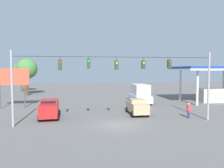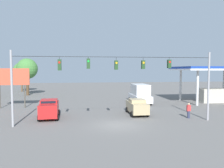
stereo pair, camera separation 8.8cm
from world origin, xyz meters
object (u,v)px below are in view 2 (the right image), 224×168
at_px(gas_station, 212,76).
at_px(pedestrian, 189,111).
at_px(tree_horizon_left, 27,69).
at_px(traffic_cone_nearest, 46,117).
at_px(overhead_signal_span, 115,76).
at_px(sedan_tan_crossing_near, 137,106).
at_px(traffic_cone_second, 52,111).
at_px(tree_horizon_right, 21,71).
at_px(sedan_red_parked_shoulder, 49,108).
at_px(roadside_billboard, 12,79).
at_px(box_truck_white_oncoming_far, 140,94).
at_px(traffic_cone_third, 55,107).

xyz_separation_m(gas_station, pedestrian, (9.36, 10.61, -3.35)).
bearing_deg(tree_horizon_left, traffic_cone_nearest, 107.64).
bearing_deg(overhead_signal_span, sedan_tan_crossing_near, -129.53).
bearing_deg(traffic_cone_second, tree_horizon_right, -69.01).
bearing_deg(pedestrian, tree_horizon_left, -47.41).
xyz_separation_m(traffic_cone_second, pedestrian, (-14.98, 4.51, 0.55)).
distance_m(overhead_signal_span, pedestrian, 9.16).
height_order(sedan_red_parked_shoulder, gas_station, gas_station).
height_order(sedan_tan_crossing_near, tree_horizon_left, tree_horizon_left).
bearing_deg(tree_horizon_right, traffic_cone_second, 110.99).
bearing_deg(tree_horizon_right, traffic_cone_nearest, 108.75).
bearing_deg(sedan_tan_crossing_near, overhead_signal_span, 50.47).
xyz_separation_m(gas_station, roadside_billboard, (30.22, 1.36, -0.19)).
xyz_separation_m(pedestrian, tree_horizon_right, (25.75, -32.59, 4.17)).
height_order(box_truck_white_oncoming_far, roadside_billboard, roadside_billboard).
distance_m(sedan_red_parked_shoulder, tree_horizon_right, 32.54).
relative_size(sedan_red_parked_shoulder, pedestrian, 2.62).
distance_m(box_truck_white_oncoming_far, tree_horizon_right, 31.89).
bearing_deg(overhead_signal_span, box_truck_white_oncoming_far, -115.30).
relative_size(traffic_cone_nearest, gas_station, 0.05).
relative_size(overhead_signal_span, tree_horizon_left, 2.57).
bearing_deg(pedestrian, sedan_tan_crossing_near, -28.37).
distance_m(pedestrian, tree_horizon_right, 41.75).
height_order(gas_station, tree_horizon_left, tree_horizon_left).
distance_m(sedan_red_parked_shoulder, traffic_cone_third, 5.70).
height_order(sedan_red_parked_shoulder, traffic_cone_second, sedan_red_parked_shoulder).
distance_m(traffic_cone_nearest, traffic_cone_third, 6.55).
xyz_separation_m(sedan_tan_crossing_near, tree_horizon_right, (20.72, -29.87, 4.04)).
bearing_deg(roadside_billboard, box_truck_white_oncoming_far, -174.12).
xyz_separation_m(traffic_cone_nearest, gas_station, (-24.48, -9.37, 3.89)).
xyz_separation_m(traffic_cone_nearest, roadside_billboard, (5.74, -8.00, 3.70)).
distance_m(sedan_tan_crossing_near, traffic_cone_nearest, 10.21).
bearing_deg(tree_horizon_right, pedestrian, 128.31).
xyz_separation_m(traffic_cone_nearest, traffic_cone_third, (-0.10, -6.54, 0.00)).
distance_m(overhead_signal_span, traffic_cone_third, 12.04).
xyz_separation_m(sedan_red_parked_shoulder, gas_station, (-24.31, -8.46, 3.12)).
bearing_deg(gas_station, traffic_cone_nearest, 20.94).
distance_m(sedan_red_parked_shoulder, gas_station, 25.93).
xyz_separation_m(box_truck_white_oncoming_far, traffic_cone_nearest, (12.69, 9.90, -1.18)).
relative_size(traffic_cone_second, tree_horizon_left, 0.07).
height_order(gas_station, pedestrian, gas_station).
height_order(roadside_billboard, pedestrian, roadside_billboard).
bearing_deg(traffic_cone_nearest, sedan_red_parked_shoulder, -100.39).
bearing_deg(box_truck_white_oncoming_far, traffic_cone_nearest, 37.96).
distance_m(traffic_cone_nearest, gas_station, 26.49).
xyz_separation_m(overhead_signal_span, sedan_red_parked_shoulder, (6.71, -3.31, -3.59)).
height_order(sedan_red_parked_shoulder, traffic_cone_third, sedan_red_parked_shoulder).
bearing_deg(sedan_tan_crossing_near, traffic_cone_second, -10.20).
relative_size(sedan_red_parked_shoulder, traffic_cone_second, 7.73).
bearing_deg(traffic_cone_second, traffic_cone_third, -89.42).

